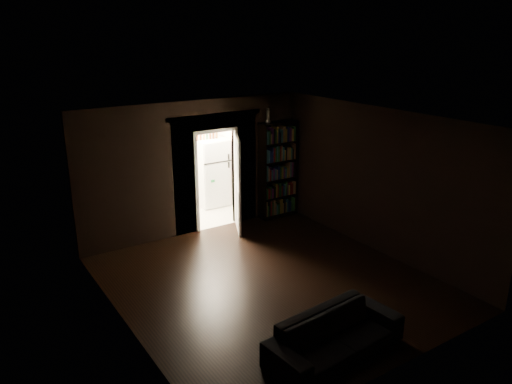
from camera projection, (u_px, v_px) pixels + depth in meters
ground at (270, 282)px, 8.57m from camera, size 5.50×5.50×0.00m
room_walls at (236, 174)px, 8.89m from camera, size 5.02×5.61×2.84m
kitchen_alcove at (193, 162)px, 11.53m from camera, size 2.20×1.80×2.60m
sofa at (335, 330)px, 6.56m from camera, size 2.02×1.01×0.75m
bookshelf at (278, 170)px, 11.33m from camera, size 0.95×0.57×2.20m
refrigerator at (211, 172)px, 12.15m from camera, size 0.85×0.80×1.65m
door at (238, 184)px, 10.52m from camera, size 0.41×0.79×2.05m
figurine at (268, 115)px, 10.84m from camera, size 0.12×0.12×0.32m
bottles at (207, 134)px, 11.80m from camera, size 0.61×0.30×0.25m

